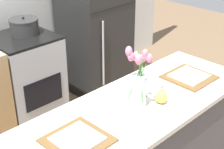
% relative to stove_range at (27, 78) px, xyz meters
% --- Properties ---
extents(stove_range, '(0.60, 0.61, 0.90)m').
position_rel_stove_range_xyz_m(stove_range, '(0.00, 0.00, 0.00)').
color(stove_range, '#B2B5B7').
rests_on(stove_range, ground_plane).
extents(refrigerator, '(0.68, 0.67, 1.72)m').
position_rel_stove_range_xyz_m(refrigerator, '(0.95, 0.00, 0.41)').
color(refrigerator, black).
rests_on(refrigerator, ground_plane).
extents(flower_vase, '(0.16, 0.16, 0.43)m').
position_rel_stove_range_xyz_m(flower_vase, '(-0.13, -1.61, 0.61)').
color(flower_vase, silver).
rests_on(flower_vase, kitchen_island).
extents(pear_figurine, '(0.08, 0.08, 0.13)m').
position_rel_stove_range_xyz_m(pear_figurine, '(0.01, -1.70, 0.49)').
color(pear_figurine, '#E5CC4C').
rests_on(pear_figurine, kitchen_island).
extents(plate_setting_left, '(0.33, 0.33, 0.02)m').
position_rel_stove_range_xyz_m(plate_setting_left, '(-0.64, -1.62, 0.45)').
color(plate_setting_left, brown).
rests_on(plate_setting_left, kitchen_island).
extents(plate_setting_right, '(0.33, 0.33, 0.02)m').
position_rel_stove_range_xyz_m(plate_setting_right, '(0.44, -1.62, 0.45)').
color(plate_setting_right, brown).
rests_on(plate_setting_right, kitchen_island).
extents(cooking_pot, '(0.29, 0.29, 0.18)m').
position_rel_stove_range_xyz_m(cooking_pot, '(0.07, 0.04, 0.53)').
color(cooking_pot, '#2D2D2D').
rests_on(cooking_pot, stove_range).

